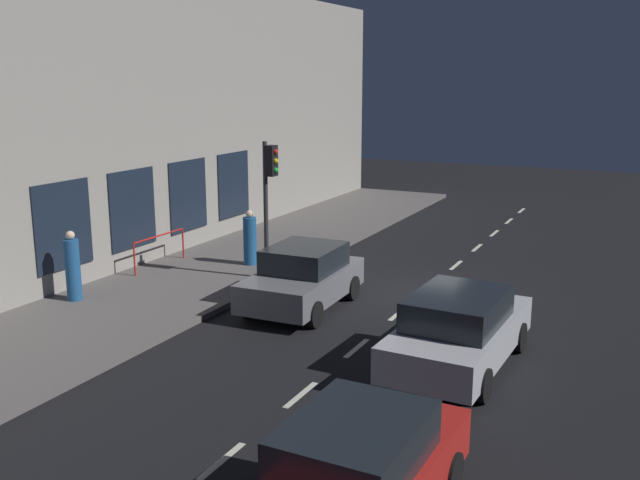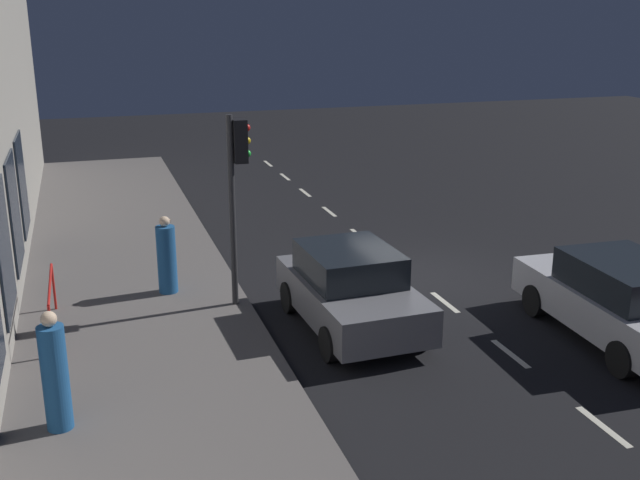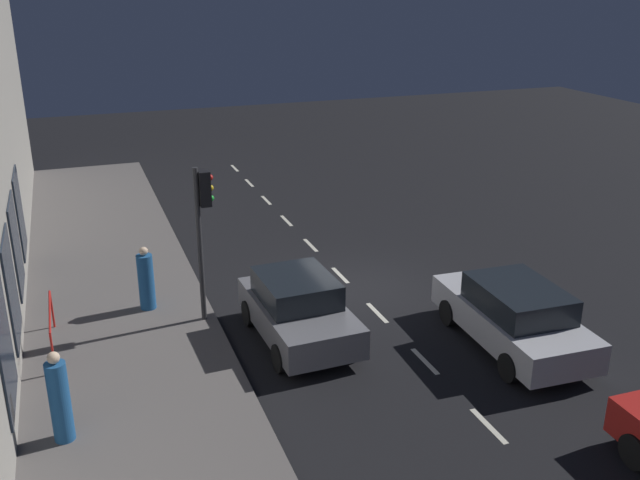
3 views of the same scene
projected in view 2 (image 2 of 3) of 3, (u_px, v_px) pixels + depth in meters
The scene contains 9 objects.
ground_plane at pixel (413, 278), 17.43m from camera, with size 60.00×60.00×0.00m, color black.
sidewalk at pixel (136, 306), 15.61m from camera, with size 4.50×32.00×0.15m.
lane_centre_line at pixel (396, 264), 18.34m from camera, with size 0.12×27.20×0.01m.
traffic_light at pixel (237, 173), 14.75m from camera, with size 0.47×0.32×3.86m.
parked_car_1 at pixel (351, 289), 14.50m from camera, with size 2.07×3.89×1.58m.
parked_car_2 at pixel (620, 299), 13.99m from camera, with size 2.10×4.53×1.58m.
pedestrian_0 at pixel (55, 375), 10.69m from camera, with size 0.49×0.49×1.81m.
pedestrian_1 at pixel (167, 258), 15.94m from camera, with size 0.49×0.49×1.67m.
red_railing at pixel (51, 295), 13.98m from camera, with size 0.05×2.34×0.97m.
Camera 2 is at (7.01, 14.99, 5.96)m, focal length 42.49 mm.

